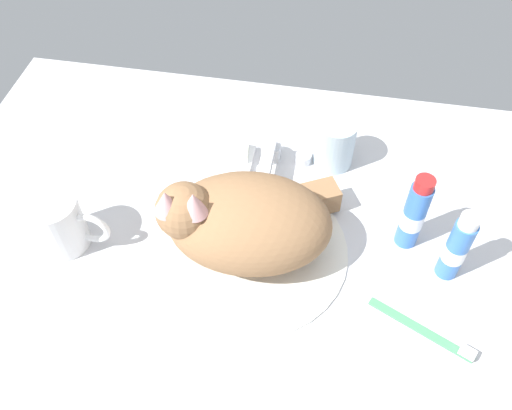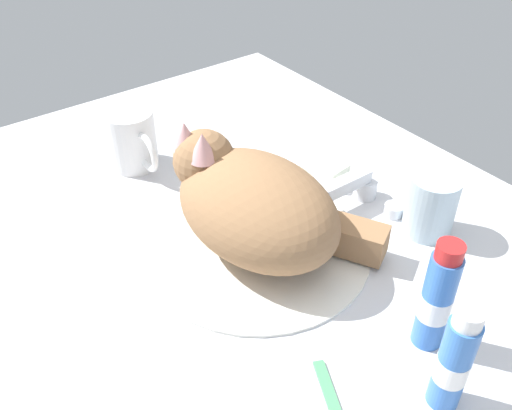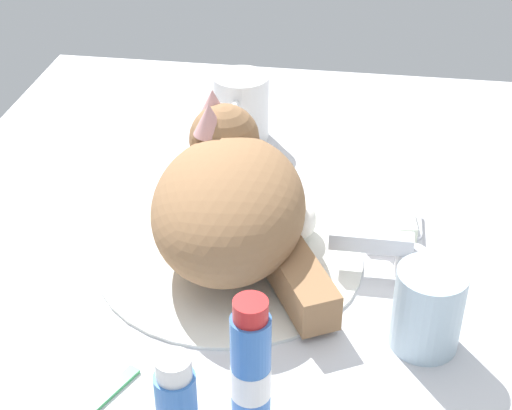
# 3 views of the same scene
# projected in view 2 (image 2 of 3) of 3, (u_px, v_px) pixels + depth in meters

# --- Properties ---
(ground_plane) EXTENTS (1.10, 0.83, 0.03)m
(ground_plane) POSITION_uv_depth(u_px,v_px,m) (257.00, 257.00, 0.78)
(ground_plane) COLOR silver
(sink_basin) EXTENTS (0.31, 0.31, 0.01)m
(sink_basin) POSITION_uv_depth(u_px,v_px,m) (257.00, 247.00, 0.77)
(sink_basin) COLOR silver
(sink_basin) RESTS_ON ground_plane
(faucet) EXTENTS (0.15, 0.11, 0.05)m
(faucet) POSITION_uv_depth(u_px,v_px,m) (358.00, 188.00, 0.85)
(faucet) COLOR silver
(faucet) RESTS_ON ground_plane
(cat) EXTENTS (0.27, 0.23, 0.15)m
(cat) POSITION_uv_depth(u_px,v_px,m) (254.00, 203.00, 0.73)
(cat) COLOR #936B47
(cat) RESTS_ON sink_basin
(coffee_mug) EXTENTS (0.12, 0.08, 0.10)m
(coffee_mug) POSITION_uv_depth(u_px,v_px,m) (132.00, 140.00, 0.91)
(coffee_mug) COLOR white
(coffee_mug) RESTS_ON ground_plane
(rinse_cup) EXTENTS (0.07, 0.07, 0.09)m
(rinse_cup) POSITION_uv_depth(u_px,v_px,m) (431.00, 205.00, 0.78)
(rinse_cup) COLOR silver
(rinse_cup) RESTS_ON ground_plane
(soap_dish) EXTENTS (0.09, 0.06, 0.01)m
(soap_dish) POSITION_uv_depth(u_px,v_px,m) (323.00, 175.00, 0.91)
(soap_dish) COLOR white
(soap_dish) RESTS_ON ground_plane
(soap_bar) EXTENTS (0.08, 0.05, 0.02)m
(soap_bar) POSITION_uv_depth(u_px,v_px,m) (324.00, 166.00, 0.90)
(soap_bar) COLOR silver
(soap_bar) RESTS_ON soap_dish
(toothpaste_bottle) EXTENTS (0.04, 0.04, 0.14)m
(toothpaste_bottle) POSITION_uv_depth(u_px,v_px,m) (437.00, 299.00, 0.61)
(toothpaste_bottle) COLOR #3870C6
(toothpaste_bottle) RESTS_ON ground_plane
(mouthwash_bottle) EXTENTS (0.03, 0.03, 0.13)m
(mouthwash_bottle) POSITION_uv_depth(u_px,v_px,m) (454.00, 362.00, 0.55)
(mouthwash_bottle) COLOR #3870C6
(mouthwash_bottle) RESTS_ON ground_plane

